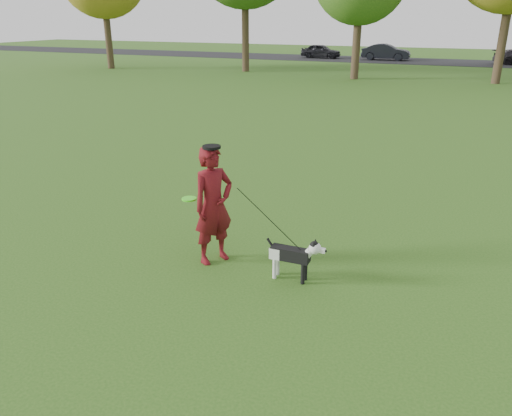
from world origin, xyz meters
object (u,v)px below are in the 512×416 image
at_px(dog, 295,254).
at_px(car_mid, 386,52).
at_px(man, 213,205).
at_px(car_left, 321,51).

bearing_deg(dog, car_mid, 97.33).
height_order(dog, car_mid, car_mid).
bearing_deg(man, car_left, 42.97).
bearing_deg(man, car_mid, 34.80).
relative_size(man, dog, 2.03).
relative_size(car_left, car_mid, 0.88).
relative_size(dog, car_left, 0.26).
xyz_separation_m(man, dog, (1.39, -0.12, -0.51)).
height_order(man, dog, man).
relative_size(dog, car_mid, 0.23).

